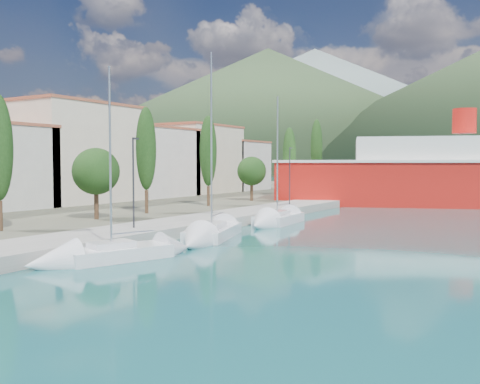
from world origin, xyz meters
The scene contains 9 objects.
ground centered at (0.00, 120.00, 0.00)m, with size 1400.00×1400.00×0.00m, color #185658.
quay centered at (-9.00, 26.00, 0.40)m, with size 5.00×88.00×0.80m, color gray.
land_strip centered at (-47.00, 36.00, 0.35)m, with size 70.00×148.00×0.70m, color #565644.
town_buildings centered at (-32.00, 36.91, 5.57)m, with size 9.20×69.20×11.30m.
tree_row centered at (-15.95, 31.40, 5.74)m, with size 3.72×62.89×11.17m.
lamp_posts centered at (-9.00, 15.71, 4.08)m, with size 0.15×47.66×6.06m.
sailboat_near centered at (-5.12, 7.10, 0.30)m, with size 4.72×8.01×11.04m.
sailboat_mid centered at (-4.17, 16.44, 0.32)m, with size 5.29×9.73×13.56m.
sailboat_far centered at (-4.80, 26.91, 0.33)m, with size 3.16×8.18×11.78m.
Camera 1 is at (15.43, -12.00, 5.08)m, focal length 40.00 mm.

